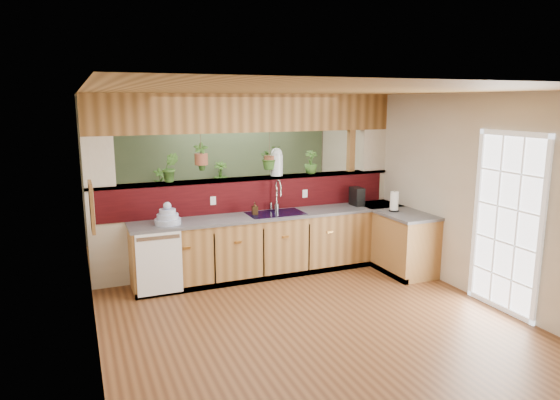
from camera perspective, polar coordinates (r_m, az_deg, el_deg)
name	(u,v)px	position (r m, az deg, el deg)	size (l,w,h in m)	color
ground	(286,299)	(6.54, 0.71, -11.19)	(4.60, 7.00, 0.01)	brown
ceiling	(287,92)	(6.05, 0.77, 12.24)	(4.60, 7.00, 0.01)	brown
wall_back	(213,166)	(9.44, -7.71, 3.85)	(4.60, 0.02, 2.60)	beige
wall_front	(517,303)	(3.37, 25.45, -10.63)	(4.60, 0.02, 2.60)	beige
wall_left	(88,216)	(5.68, -21.12, -1.67)	(0.02, 7.00, 2.60)	beige
wall_right	(436,187)	(7.37, 17.41, 1.38)	(0.02, 7.00, 2.60)	beige
pass_through_partition	(252,190)	(7.43, -3.17, 1.10)	(4.60, 0.21, 2.60)	beige
pass_through_ledge	(250,179)	(7.39, -3.41, 2.46)	(4.60, 0.21, 0.04)	brown
header_beam	(250,113)	(7.31, -3.49, 9.88)	(4.60, 0.15, 0.55)	brown
sage_backwall	(213,166)	(9.42, -7.68, 3.84)	(4.55, 0.02, 2.55)	#4E6243
countertop	(315,241)	(7.47, 4.00, -4.69)	(4.14, 1.52, 0.90)	brown
dishwasher	(159,264)	(6.60, -13.61, -7.07)	(0.58, 0.03, 0.82)	white
navy_sink	(276,219)	(7.24, -0.51, -2.14)	(0.82, 0.50, 0.18)	black
french_door	(506,226)	(6.47, 24.44, -2.68)	(0.06, 1.02, 2.16)	white
framed_print	(92,207)	(4.84, -20.70, -0.73)	(0.04, 0.35, 0.45)	brown
faucet	(277,194)	(7.34, -0.30, 0.70)	(0.20, 0.21, 0.47)	#B7B7B2
dish_stack	(168,217)	(6.72, -12.72, -1.94)	(0.34, 0.34, 0.30)	#A2B0D1
soap_dispenser	(255,208)	(7.13, -2.90, -0.97)	(0.08, 0.08, 0.18)	#392614
coffee_maker	(357,197)	(7.83, 8.82, 0.32)	(0.15, 0.25, 0.28)	black
paper_towel	(394,202)	(7.52, 12.93, -0.20)	(0.15, 0.15, 0.31)	black
glass_jar	(277,162)	(7.50, -0.39, 4.38)	(0.19, 0.19, 0.42)	silver
ledge_plant_left	(170,167)	(7.07, -12.43, 3.66)	(0.23, 0.18, 0.41)	#30591F
ledge_plant_right	(311,162)	(7.74, 3.56, 4.34)	(0.20, 0.20, 0.36)	#30591F
hanging_plant_a	(201,148)	(7.13, -9.03, 5.94)	(0.24, 0.19, 0.52)	brown
hanging_plant_b	(269,147)	(7.44, -1.21, 6.04)	(0.36, 0.33, 0.49)	brown
shelving_console	(194,212)	(9.23, -9.76, -1.41)	(1.34, 0.36, 0.90)	black
shelf_plant_a	(160,179)	(9.01, -13.59, 2.31)	(0.21, 0.14, 0.40)	#30591F
shelf_plant_b	(221,174)	(9.24, -6.81, 2.95)	(0.26, 0.26, 0.46)	#30591F
floor_plant	(294,225)	(8.79, 1.63, -2.90)	(0.63, 0.55, 0.70)	#30591F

